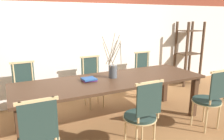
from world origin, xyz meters
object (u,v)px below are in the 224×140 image
(dining_table, at_px, (112,84))
(vase_centerpiece, at_px, (113,70))
(chair_near_center, at_px, (210,97))
(book_stack, at_px, (89,79))
(shelving_rack, at_px, (188,54))
(chair_far_center, at_px, (145,73))

(dining_table, distance_m, vase_centerpiece, 0.23)
(chair_near_center, bearing_deg, book_stack, 150.12)
(book_stack, bearing_deg, shelving_rack, 18.14)
(chair_near_center, bearing_deg, vase_centerpiece, 142.33)
(chair_near_center, distance_m, chair_far_center, 1.64)
(chair_near_center, height_order, book_stack, chair_near_center)
(dining_table, relative_size, book_stack, 13.68)
(book_stack, bearing_deg, chair_far_center, 25.43)
(chair_near_center, height_order, chair_far_center, same)
(dining_table, height_order, chair_near_center, chair_near_center)
(chair_far_center, distance_m, vase_centerpiece, 1.40)
(chair_far_center, bearing_deg, shelving_rack, -170.18)
(chair_near_center, xyz_separation_m, shelving_rack, (1.45, 1.90, 0.27))
(vase_centerpiece, relative_size, shelving_rack, 0.45)
(dining_table, bearing_deg, chair_near_center, -33.69)
(book_stack, xyz_separation_m, shelving_rack, (3.03, 0.99, 0.02))
(dining_table, bearing_deg, book_stack, 166.15)
(dining_table, xyz_separation_m, chair_far_center, (1.20, 0.82, -0.15))
(vase_centerpiece, xyz_separation_m, shelving_rack, (2.62, 0.99, -0.08))
(chair_near_center, xyz_separation_m, chair_far_center, (-0.03, 1.64, 0.00))
(dining_table, height_order, book_stack, book_stack)
(chair_near_center, relative_size, book_stack, 4.41)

